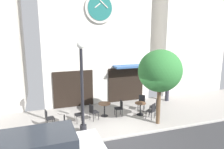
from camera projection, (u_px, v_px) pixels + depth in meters
name	position (u px, v px, depth m)	size (l,w,h in m)	color
ground_plane	(140.00, 141.00, 9.41)	(25.27, 10.46, 0.13)	gray
clock_building	(94.00, 12.00, 14.25)	(7.08, 4.37, 11.46)	silver
street_lamp	(82.00, 88.00, 9.73)	(0.36, 0.36, 4.34)	black
street_tree	(160.00, 71.00, 10.54)	(2.24, 2.02, 3.87)	brown
cafe_table_near_curb	(64.00, 116.00, 10.84)	(0.66, 0.66, 0.73)	black
cafe_table_center	(104.00, 107.00, 11.94)	(0.70, 0.70, 0.76)	black
cafe_table_leftmost	(140.00, 107.00, 12.14)	(0.63, 0.63, 0.72)	black
cafe_chair_outer	(152.00, 110.00, 11.54)	(0.55, 0.55, 0.90)	black
cafe_chair_under_awning	(142.00, 101.00, 12.92)	(0.56, 0.56, 0.90)	black
cafe_chair_by_entrance	(80.00, 113.00, 11.16)	(0.45, 0.45, 0.90)	black
cafe_chair_curbside	(93.00, 111.00, 11.40)	(0.51, 0.51, 0.90)	black
cafe_chair_near_lamp	(48.00, 117.00, 10.62)	(0.47, 0.47, 0.90)	black
cafe_chair_facing_street	(120.00, 107.00, 11.97)	(0.43, 0.43, 0.90)	black
cafe_chair_corner	(155.00, 106.00, 12.14)	(0.55, 0.55, 0.90)	black
pedestrian_maroon	(167.00, 88.00, 14.48)	(0.45, 0.45, 1.67)	#2D2D38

